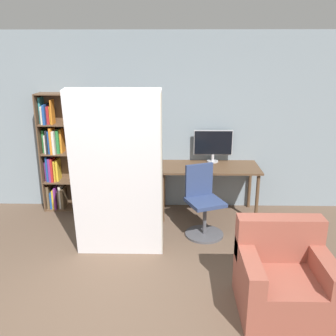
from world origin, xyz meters
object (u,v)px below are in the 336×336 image
at_px(bookshelf, 59,155).
at_px(armchair, 283,278).
at_px(monitor, 213,144).
at_px(mattress_near, 117,176).
at_px(office_chair, 203,207).

height_order(bookshelf, armchair, bookshelf).
xyz_separation_m(monitor, mattress_near, (-1.25, -1.45, -0.04)).
bearing_deg(office_chair, bookshelf, 158.28).
relative_size(office_chair, bookshelf, 0.53).
bearing_deg(monitor, bookshelf, -179.43).
relative_size(bookshelf, mattress_near, 0.90).
xyz_separation_m(monitor, bookshelf, (-2.38, -0.02, -0.19)).
xyz_separation_m(office_chair, armchair, (0.66, -1.54, -0.08)).
height_order(office_chair, bookshelf, bookshelf).
relative_size(monitor, armchair, 0.69).
height_order(bookshelf, mattress_near, mattress_near).
bearing_deg(armchair, bookshelf, 139.75).
relative_size(bookshelf, armchair, 2.14).
xyz_separation_m(office_chair, mattress_near, (-1.05, -0.56, 0.62)).
distance_m(office_chair, armchair, 1.68).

